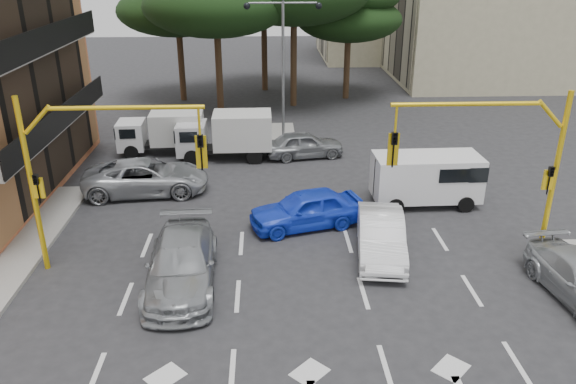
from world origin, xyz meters
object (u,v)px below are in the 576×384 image
car_silver_wagon (182,263)px  car_silver_cross_a (146,177)px  car_blue_compact (306,209)px  signal_mast_right (505,155)px  street_lamp_center (283,44)px  van_white (426,179)px  car_silver_cross_b (304,144)px  signal_mast_left (84,161)px  box_truck_b (225,136)px  car_white_hatch (381,236)px  box_truck_a (162,133)px

car_silver_wagon → car_silver_cross_a: 8.15m
car_blue_compact → car_silver_wagon: size_ratio=0.83×
signal_mast_right → car_blue_compact: (-6.30, 2.82, -3.13)m
street_lamp_center → van_white: street_lamp_center is taller
signal_mast_right → car_silver_wagon: (-10.61, -1.21, -3.11)m
car_silver_cross_b → van_white: (4.75, -6.20, 0.41)m
signal_mast_left → car_blue_compact: 8.43m
car_silver_cross_b → box_truck_b: box_truck_b is taller
signal_mast_left → car_silver_wagon: (3.00, -1.21, -3.11)m
signal_mast_left → van_white: size_ratio=1.35×
car_white_hatch → car_blue_compact: 3.42m
car_blue_compact → signal_mast_left: bearing=-85.0°
car_silver_cross_a → box_truck_a: 5.51m
car_silver_wagon → box_truck_b: 12.21m
box_truck_b → van_white: bearing=-125.3°
van_white → car_silver_cross_a: bearing=-99.3°
car_silver_cross_a → car_silver_cross_b: 8.65m
signal_mast_left → street_lamp_center: (6.80, 14.01, 1.54)m
street_lamp_center → car_silver_cross_b: size_ratio=1.89×
street_lamp_center → car_white_hatch: 14.63m
street_lamp_center → car_blue_compact: bearing=-87.4°
street_lamp_center → car_white_hatch: bearing=-77.5°
car_silver_wagon → street_lamp_center: bearing=73.5°
car_blue_compact → van_white: 5.63m
car_silver_wagon → box_truck_b: size_ratio=1.08×
signal_mast_left → car_silver_wagon: bearing=-22.0°
car_white_hatch → car_silver_cross_a: bearing=155.0°
signal_mast_left → car_silver_cross_a: (0.41, 6.52, -3.12)m
box_truck_a → car_blue_compact: bearing=-145.1°
van_white → signal_mast_left: bearing=-70.3°
car_white_hatch → box_truck_a: (-9.56, 11.53, 0.38)m
car_silver_wagon → car_white_hatch: bearing=11.5°
signal_mast_right → box_truck_a: 18.17m
street_lamp_center → box_truck_b: (-3.11, -3.04, -4.21)m
car_blue_compact → box_truck_a: 11.59m
box_truck_a → box_truck_b: 3.60m
signal_mast_right → car_white_hatch: signal_mast_right is taller
van_white → box_truck_a: 14.26m
signal_mast_left → car_silver_cross_a: bearing=86.4°
car_white_hatch → van_white: van_white is taller
car_silver_wagon → signal_mast_right: bearing=4.0°
car_silver_wagon → box_truck_a: bearing=99.3°
car_blue_compact → car_silver_cross_a: 7.83m
van_white → street_lamp_center: bearing=-149.2°
street_lamp_center → box_truck_b: size_ratio=1.57×
signal_mast_left → car_silver_cross_b: bearing=54.7°
signal_mast_right → car_blue_compact: size_ratio=1.35×
car_white_hatch → car_silver_cross_b: 10.71m
signal_mast_right → van_white: size_ratio=1.35×
car_silver_cross_a → box_truck_b: bearing=-41.6°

